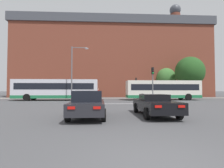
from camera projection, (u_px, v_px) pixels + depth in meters
ground_plane at (160, 165)px, 3.53m from camera, size 400.00×400.00×0.00m
stop_line_strip at (113, 104)px, 19.42m from camera, size 7.60×0.30×0.01m
far_pavement at (109, 98)px, 32.90m from camera, size 68.44×2.50×0.01m
brick_civic_building at (113, 61)px, 45.21m from camera, size 45.28×16.55×24.33m
car_saloon_left at (88, 104)px, 9.75m from camera, size 1.96×4.47×1.49m
car_roadster_right at (155, 104)px, 10.50m from camera, size 1.93×4.84×1.26m
bus_crossing_lead at (162, 90)px, 26.74m from camera, size 11.04×2.76×2.94m
bus_crossing_trailing at (56, 89)px, 25.74m from camera, size 12.11×2.64×3.06m
traffic_light_near_right at (153, 79)px, 20.17m from camera, size 0.26×0.31×4.16m
traffic_light_far_right at (136, 84)px, 32.66m from camera, size 0.26×0.31×3.84m
street_lamp_junction at (75, 68)px, 23.49m from camera, size 2.31×0.36×7.41m
pedestrian_waiting at (98, 93)px, 33.00m from camera, size 0.45×0.34×1.79m
tree_by_building at (190, 72)px, 33.40m from camera, size 5.45×5.45×7.90m
tree_kerbside at (166, 79)px, 37.65m from camera, size 4.28×4.28×6.27m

